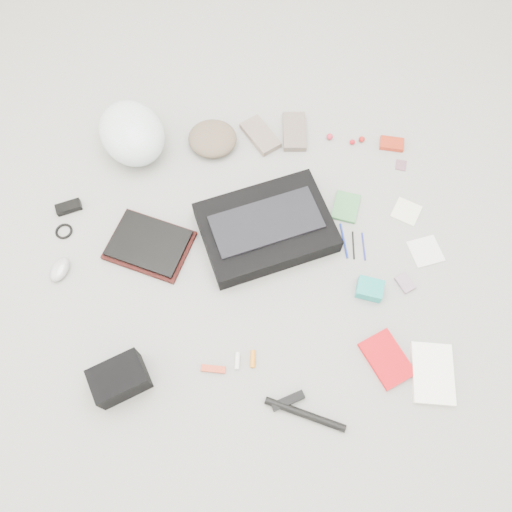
{
  "coord_description": "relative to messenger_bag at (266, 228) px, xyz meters",
  "views": [
    {
      "loc": [
        -0.06,
        -0.81,
        1.83
      ],
      "look_at": [
        0.0,
        0.0,
        0.05
      ],
      "focal_mm": 35.0,
      "sensor_mm": 36.0,
      "label": 1
    }
  ],
  "objects": [
    {
      "name": "mouse",
      "position": [
        -0.83,
        -0.11,
        -0.02
      ],
      "size": [
        0.1,
        0.12,
        0.04
      ],
      "primitive_type": "ellipsoid",
      "rotation": [
        0.0,
        0.0,
        -0.37
      ],
      "color": "#9E9FA1",
      "rests_on": "ground_plane"
    },
    {
      "name": "napkin_top",
      "position": [
        0.6,
        0.05,
        -0.04
      ],
      "size": [
        0.14,
        0.14,
        0.01
      ],
      "primitive_type": "cube",
      "rotation": [
        0.0,
        0.0,
        1.01
      ],
      "color": "silver",
      "rests_on": "ground_plane"
    },
    {
      "name": "pen_black",
      "position": [
        0.35,
        -0.09,
        -0.04
      ],
      "size": [
        0.02,
        0.12,
        0.01
      ],
      "primitive_type": "cylinder",
      "rotation": [
        1.57,
        0.0,
        -0.1
      ],
      "color": "black",
      "rests_on": "ground_plane"
    },
    {
      "name": "multitool",
      "position": [
        -0.24,
        -0.55,
        -0.04
      ],
      "size": [
        0.09,
        0.04,
        0.01
      ],
      "primitive_type": "cube",
      "rotation": [
        0.0,
        0.0,
        -0.18
      ],
      "color": "#BB381E",
      "rests_on": "ground_plane"
    },
    {
      "name": "toiletry_tube_orange",
      "position": [
        -0.09,
        -0.52,
        -0.03
      ],
      "size": [
        0.02,
        0.07,
        0.02
      ],
      "primitive_type": "cylinder",
      "rotation": [
        1.57,
        0.0,
        -0.1
      ],
      "color": "orange",
      "rests_on": "ground_plane"
    },
    {
      "name": "lollipop_a",
      "position": [
        0.32,
        0.45,
        -0.03
      ],
      "size": [
        0.03,
        0.03,
        0.03
      ],
      "primitive_type": "sphere",
      "rotation": [
        0.0,
        0.0,
        -0.03
      ],
      "color": "red",
      "rests_on": "ground_plane"
    },
    {
      "name": "pen_blue",
      "position": [
        0.31,
        -0.06,
        -0.04
      ],
      "size": [
        0.02,
        0.16,
        0.01
      ],
      "primitive_type": "cylinder",
      "rotation": [
        1.57,
        0.0,
        0.04
      ],
      "color": "navy",
      "rests_on": "ground_plane"
    },
    {
      "name": "bike_pump",
      "position": [
        0.08,
        -0.73,
        -0.03
      ],
      "size": [
        0.28,
        0.14,
        0.03
      ],
      "primitive_type": "cylinder",
      "rotation": [
        0.0,
        1.57,
        -0.41
      ],
      "color": "black",
      "rests_on": "ground_plane"
    },
    {
      "name": "camera_bag",
      "position": [
        -0.56,
        -0.57,
        0.02
      ],
      "size": [
        0.22,
        0.19,
        0.12
      ],
      "primitive_type": "cube",
      "rotation": [
        0.0,
        0.0,
        0.39
      ],
      "color": "black",
      "rests_on": "ground_plane"
    },
    {
      "name": "card_deck",
      "position": [
        0.53,
        -0.27,
        -0.04
      ],
      "size": [
        0.08,
        0.09,
        0.01
      ],
      "primitive_type": "cube",
      "rotation": [
        0.0,
        0.0,
        0.43
      ],
      "color": "gray",
      "rests_on": "ground_plane"
    },
    {
      "name": "beanie",
      "position": [
        -0.2,
        0.46,
        -0.0
      ],
      "size": [
        0.27,
        0.26,
        0.08
      ],
      "primitive_type": "ellipsoid",
      "rotation": [
        0.0,
        0.0,
        -0.32
      ],
      "color": "brown",
      "rests_on": "ground_plane"
    },
    {
      "name": "u_lock",
      "position": [
        0.02,
        -0.68,
        -0.03
      ],
      "size": [
        0.12,
        0.07,
        0.02
      ],
      "primitive_type": "cube",
      "rotation": [
        0.0,
        0.0,
        0.33
      ],
      "color": "black",
      "rests_on": "ground_plane"
    },
    {
      "name": "pen_navy",
      "position": [
        0.39,
        -0.09,
        -0.04
      ],
      "size": [
        0.01,
        0.12,
        0.01
      ],
      "primitive_type": "cylinder",
      "rotation": [
        1.57,
        0.0,
        -0.06
      ],
      "color": "navy",
      "rests_on": "ground_plane"
    },
    {
      "name": "ground_plane",
      "position": [
        -0.05,
        -0.13,
        -0.04
      ],
      "size": [
        4.0,
        4.0,
        0.0
      ],
      "primitive_type": "plane",
      "color": "gray"
    },
    {
      "name": "bag_flap",
      "position": [
        -0.0,
        -0.0,
        0.05
      ],
      "size": [
        0.47,
        0.3,
        0.01
      ],
      "primitive_type": "cube",
      "rotation": [
        0.0,
        0.0,
        0.26
      ],
      "color": "black",
      "rests_on": "messenger_bag"
    },
    {
      "name": "stamp_sheet",
      "position": [
        0.62,
        0.29,
        -0.04
      ],
      "size": [
        0.06,
        0.07,
        0.0
      ],
      "primitive_type": "cube",
      "rotation": [
        0.0,
        0.0,
        -0.3
      ],
      "color": "#7C4E5F",
      "rests_on": "ground_plane"
    },
    {
      "name": "power_brick",
      "position": [
        -0.82,
        0.17,
        -0.03
      ],
      "size": [
        0.11,
        0.07,
        0.03
      ],
      "primitive_type": "cube",
      "rotation": [
        0.0,
        0.0,
        0.28
      ],
      "color": "black",
      "rests_on": "ground_plane"
    },
    {
      "name": "messenger_bag",
      "position": [
        0.0,
        0.0,
        0.0
      ],
      "size": [
        0.59,
        0.49,
        0.09
      ],
      "primitive_type": "cube",
      "rotation": [
        0.0,
        0.0,
        0.26
      ],
      "color": "black",
      "rests_on": "ground_plane"
    },
    {
      "name": "accordion_wallet",
      "position": [
        0.38,
        -0.29,
        -0.02
      ],
      "size": [
        0.12,
        0.11,
        0.05
      ],
      "primitive_type": "cube",
      "rotation": [
        0.0,
        0.0,
        -0.33
      ],
      "color": "teal",
      "rests_on": "ground_plane"
    },
    {
      "name": "altoids_tin",
      "position": [
        0.6,
        0.4,
        -0.03
      ],
      "size": [
        0.12,
        0.09,
        0.02
      ],
      "primitive_type": "cube",
      "rotation": [
        0.0,
        0.0,
        -0.24
      ],
      "color": "#A82C17",
      "rests_on": "ground_plane"
    },
    {
      "name": "bike_helmet",
      "position": [
        -0.54,
        0.47,
        0.06
      ],
      "size": [
        0.39,
        0.42,
        0.2
      ],
      "primitive_type": "ellipsoid",
      "rotation": [
        0.0,
        0.0,
        0.43
      ],
      "color": "silver",
      "rests_on": "ground_plane"
    },
    {
      "name": "book_white",
      "position": [
        0.56,
        -0.62,
        -0.03
      ],
      "size": [
        0.18,
        0.24,
        0.02
      ],
      "primitive_type": "cube",
      "rotation": [
        0.0,
        0.0,
        -0.15
      ],
      "color": "white",
      "rests_on": "ground_plane"
    },
    {
      "name": "cable_coil",
      "position": [
        -0.83,
        0.06,
        -0.04
      ],
      "size": [
        0.09,
        0.09,
        0.01
      ],
      "primitive_type": "torus",
      "rotation": [
        0.0,
        0.0,
        0.43
      ],
      "color": "black",
      "rests_on": "ground_plane"
    },
    {
      "name": "laptop_sleeve",
      "position": [
        -0.48,
        -0.03,
        -0.03
      ],
      "size": [
        0.39,
        0.35,
        0.02
      ],
      "primitive_type": "cube",
      "rotation": [
        0.0,
        0.0,
        -0.43
      ],
      "color": "black",
      "rests_on": "ground_plane"
    },
    {
      "name": "napkin_bottom",
      "position": [
        0.64,
        -0.13,
        -0.04
      ],
      "size": [
        0.14,
        0.14,
        0.01
      ],
      "primitive_type": "cube",
      "rotation": [
        0.0,
        0.0,
        0.2
      ],
      "color": "silver",
      "rests_on": "ground_plane"
    },
    {
      "name": "mitten_right",
      "position": [
        0.17,
        0.49,
        -0.03
      ],
      "size": [
        0.11,
        0.21,
        0.03
      ],
      "primitive_type": "cube",
      "rotation": [
        0.0,
        0.0,
        -0.07
      ],
      "color": "#726258",
      "rests_on": "ground_plane"
    },
    {
      "name": "toiletry_tube_white",
      "position": [
        -0.15,
        -0.52,
        -0.03
      ],
      "size": [
        0.02,
        0.06,
        0.02
      ],
      "primitive_type": "cylinder",
      "rotation": [
        1.57,
        0.0,
        -0.12
      ],
      "color": "silver",
      "rests_on": "ground_plane"
    },
    {
      "name": "notepad",
      "position": [
        0.34,
        0.09,
        -0.03
      ],
      "size": [
        0.14,
        0.16,
        0.02
      ],
      "primitive_type": "cube",
      "rotation": [
        0.0,
        0.0,
        -0.34
      ],
      "color": "#3D7E44",
      "rests_on": "ground_plane"
    },
    {
      "name": "laptop",
      "position": [
        -0.48,
        -0.03,
        -0.01
      ],
      "size": [
        0.36,
        0.32,
        0.02
      ],
      "primitive_type": "cube",
      "rotation": [
        0.0,
        0.0,
        -0.43
      ],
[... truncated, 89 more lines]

